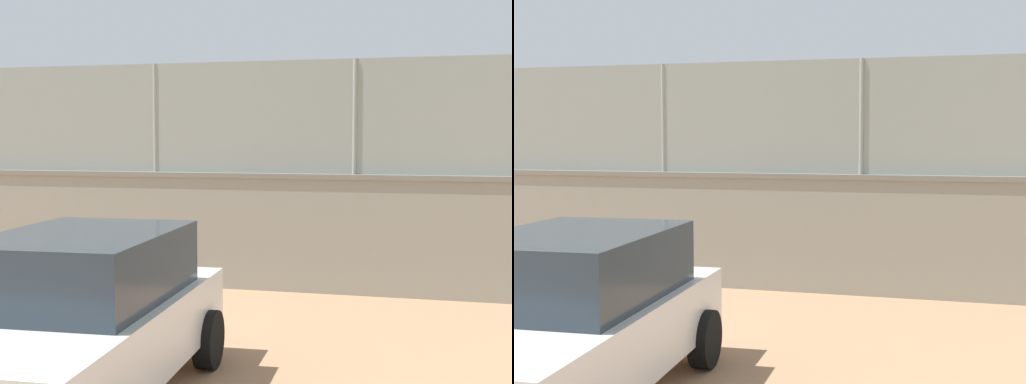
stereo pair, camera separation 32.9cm
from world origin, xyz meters
The scene contains 8 objects.
ground_plane centered at (0.00, 0.00, 0.00)m, with size 260.00×260.00×0.00m, color tan.
perimeter_wall centered at (1.83, 13.68, 0.94)m, with size 26.79×0.51×1.87m.
fence_panel_on_wall centered at (1.83, 13.68, 2.76)m, with size 26.32×0.19×1.77m.
player_foreground_swinging centered at (0.64, -0.87, 1.02)m, with size 0.74×1.13×1.72m.
player_at_service_line centered at (3.08, 3.84, 0.89)m, with size 0.68×0.77×1.53m.
player_crossing_court centered at (0.35, 10.47, 0.88)m, with size 0.65×0.91×1.51m.
sports_ball centered at (1.68, -0.34, 1.10)m, with size 0.12×0.12×0.12m, color yellow.
parked_car_white centered at (0.43, 19.00, 0.81)m, with size 2.08×3.99×1.58m.
Camera 1 is at (-2.68, 24.77, 2.45)m, focal length 50.26 mm.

